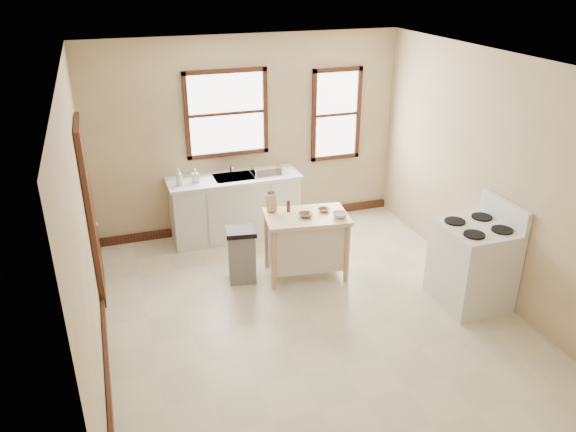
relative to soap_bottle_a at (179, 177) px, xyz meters
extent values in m
plane|color=beige|center=(1.07, -2.11, -1.03)|extent=(5.00, 5.00, 0.00)
plane|color=white|center=(1.07, -2.11, 1.77)|extent=(5.00, 5.00, 0.00)
cube|color=#D0B589|center=(1.07, 0.39, 0.37)|extent=(4.50, 0.04, 2.80)
cube|color=#D0B589|center=(-1.18, -2.11, 0.37)|extent=(0.04, 5.00, 2.80)
cube|color=#D0B589|center=(3.32, -2.11, 0.37)|extent=(0.04, 5.00, 2.80)
cube|color=black|center=(-1.14, -0.81, 0.02)|extent=(0.06, 0.90, 2.10)
cube|color=black|center=(1.07, 0.36, -0.97)|extent=(4.50, 0.04, 0.12)
cube|color=black|center=(-1.15, -2.11, -0.97)|extent=(0.04, 5.00, 0.12)
cylinder|color=silver|center=(0.77, 0.27, 0.00)|extent=(0.03, 0.03, 0.22)
imported|color=#B2B2B2|center=(0.00, 0.00, 0.00)|extent=(0.10, 0.11, 0.23)
imported|color=#B2B2B2|center=(0.22, 0.04, -0.02)|extent=(0.09, 0.09, 0.19)
cylinder|color=#441D12|center=(1.17, -1.11, -0.13)|extent=(0.06, 0.06, 0.15)
imported|color=brown|center=(1.32, -1.31, -0.18)|extent=(0.20, 0.20, 0.04)
imported|color=brown|center=(1.60, -1.23, -0.19)|extent=(0.18, 0.18, 0.04)
imported|color=silver|center=(1.71, -1.46, -0.18)|extent=(0.23, 0.23, 0.06)
camera|label=1|loc=(-0.88, -7.14, 2.65)|focal=35.00mm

